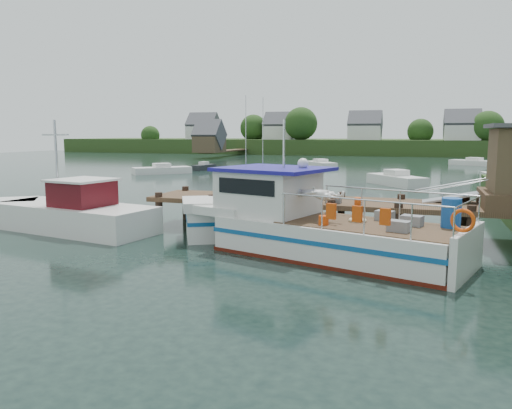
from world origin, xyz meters
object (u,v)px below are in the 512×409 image
(moored_e, at_px, (204,167))
(moored_d, at_px, (320,164))
(moored_a, at_px, (162,170))
(moored_b, at_px, (396,180))
(work_boat, at_px, (67,213))
(moored_rowboat, at_px, (255,179))
(dock, at_px, (456,183))
(moored_far, at_px, (474,162))
(lobster_boat, at_px, (302,224))

(moored_e, bearing_deg, moored_d, 38.15)
(moored_a, height_order, moored_e, moored_a)
(moored_d, distance_m, moored_e, 14.92)
(moored_a, height_order, moored_b, moored_b)
(work_boat, height_order, moored_d, work_boat)
(moored_rowboat, height_order, moored_e, moored_rowboat)
(moored_b, bearing_deg, moored_d, 134.29)
(dock, xyz_separation_m, moored_far, (5.38, 49.97, -1.86))
(moored_b, xyz_separation_m, moored_e, (-21.54, 10.73, -0.12))
(moored_rowboat, bearing_deg, moored_e, 134.53)
(dock, distance_m, moored_e, 40.08)
(moored_rowboat, xyz_separation_m, moored_far, (19.31, 32.16, -0.06))
(moored_a, bearing_deg, moored_d, 25.64)
(moored_b, relative_size, moored_e, 1.61)
(moored_far, relative_size, moored_b, 1.09)
(moored_a, bearing_deg, moored_e, 49.19)
(work_boat, xyz_separation_m, moored_e, (-8.99, 34.36, -0.39))
(moored_far, xyz_separation_m, moored_a, (-31.92, -24.62, 0.02))
(moored_e, bearing_deg, work_boat, -76.43)
(moored_rowboat, distance_m, moored_d, 23.22)
(dock, xyz_separation_m, moored_d, (-13.07, 41.01, -1.88))
(dock, relative_size, moored_far, 2.66)
(moored_e, bearing_deg, moored_b, -27.57)
(moored_rowboat, distance_m, moored_far, 37.52)
(moored_b, bearing_deg, moored_rowboat, -146.45)
(dock, height_order, moored_b, dock)
(moored_rowboat, relative_size, moored_far, 0.69)
(dock, distance_m, moored_b, 21.14)
(moored_b, bearing_deg, moored_a, -172.94)
(moored_far, height_order, moored_b, moored_b)
(work_boat, bearing_deg, lobster_boat, 6.12)
(lobster_boat, relative_size, moored_e, 3.16)
(lobster_boat, xyz_separation_m, moored_e, (-19.46, 35.10, -0.64))
(moored_rowboat, relative_size, moored_a, 0.77)
(dock, distance_m, lobster_boat, 6.37)
(moored_rowboat, height_order, moored_d, moored_rowboat)
(dock, bearing_deg, moored_d, 107.67)
(work_boat, distance_m, moored_b, 26.76)
(work_boat, relative_size, moored_b, 1.56)
(lobster_boat, bearing_deg, moored_d, 117.60)
(lobster_boat, height_order, moored_a, lobster_boat)
(moored_a, xyz_separation_m, moored_d, (13.47, 15.66, -0.04))
(moored_d, relative_size, moored_e, 1.64)
(lobster_boat, height_order, moored_e, lobster_boat)
(moored_a, relative_size, moored_e, 1.57)
(moored_rowboat, height_order, moored_a, moored_rowboat)
(moored_far, xyz_separation_m, moored_e, (-30.00, -18.40, -0.03))
(moored_far, bearing_deg, moored_a, -125.87)
(moored_b, distance_m, moored_e, 24.07)
(lobster_boat, relative_size, moored_b, 1.96)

